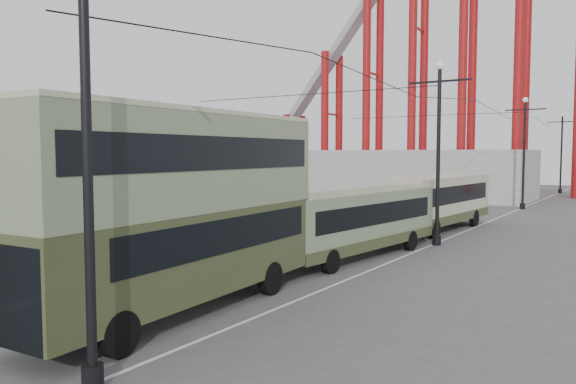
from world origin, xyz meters
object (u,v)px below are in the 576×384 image
Objects in this scene: single_decker_green at (356,220)px; single_decker_cream at (438,200)px; double_decker_bus at (178,200)px; pedestrian at (266,230)px.

single_decker_cream reaches higher than single_decker_green.
single_decker_cream is (0.62, 21.64, -1.47)m from double_decker_bus.
single_decker_cream is 5.55× the size of pedestrian.
pedestrian is (-4.59, -0.60, -0.71)m from single_decker_green.
double_decker_bus reaches higher than pedestrian.
single_decker_green is at bearing 168.51° from pedestrian.
double_decker_bus reaches higher than single_decker_green.
double_decker_bus is at bearing -87.48° from single_decker_cream.
single_decker_cream is at bearing 95.19° from single_decker_green.
pedestrian is at bearing 108.73° from double_decker_bus.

